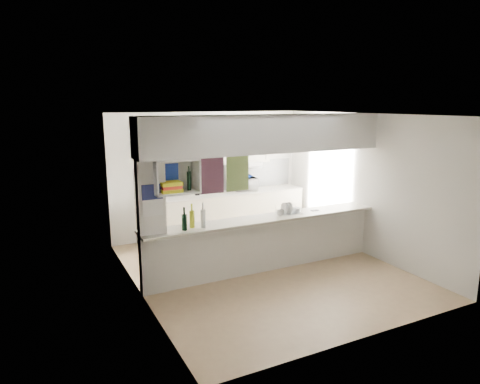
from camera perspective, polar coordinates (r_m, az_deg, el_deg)
floor at (r=7.39m, az=3.28°, el=-10.31°), size 4.80×4.80×0.00m
ceiling at (r=6.85m, az=3.54°, el=10.27°), size 4.80×4.80×0.00m
wall_back at (r=9.12m, az=-4.18°, el=2.44°), size 4.20×0.00×4.20m
wall_left at (r=6.25m, az=-13.52°, el=-2.25°), size 0.00×4.80×4.80m
wall_right at (r=8.24m, az=16.14°, el=0.99°), size 0.00×4.80×4.80m
servery_partition at (r=6.86m, az=2.18°, el=2.38°), size 4.20×0.50×2.60m
cubby_shelf at (r=6.24m, az=-8.81°, el=1.78°), size 0.65×0.35×0.50m
kitchen_run at (r=9.04m, az=-2.56°, el=-0.69°), size 3.60×0.63×2.24m
microwave at (r=9.24m, az=0.65°, el=1.06°), size 0.54×0.40×0.28m
bowl at (r=9.18m, az=0.73°, el=2.08°), size 0.27×0.27×0.07m
dish_rack at (r=7.38m, az=6.48°, el=-2.23°), size 0.39×0.30×0.21m
cup at (r=7.18m, az=5.41°, el=-2.74°), size 0.14×0.14×0.10m
wine_bottles at (r=6.49m, az=-6.20°, el=-3.65°), size 0.38×0.16×0.39m
plastic_tubs at (r=7.51m, az=7.61°, el=-2.37°), size 0.49×0.18×0.07m
utensil_jar at (r=8.82m, az=-5.71°, el=0.07°), size 0.11×0.11×0.15m
knife_block at (r=9.04m, az=-2.64°, el=0.51°), size 0.09×0.07×0.18m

